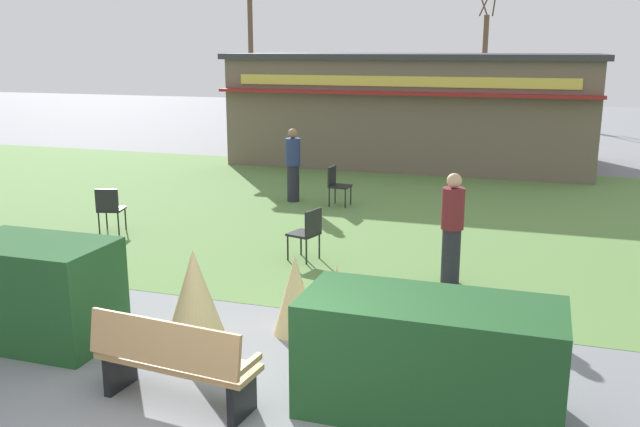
% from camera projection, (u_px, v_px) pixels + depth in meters
% --- Properties ---
extents(lawn_patch, '(36.00, 12.00, 0.01)m').
position_uv_depth(lawn_patch, '(411.00, 214.00, 14.74)').
color(lawn_patch, '#5B8442').
rests_on(lawn_patch, ground_plane).
extents(park_bench, '(1.74, 0.69, 0.95)m').
position_uv_depth(park_bench, '(173.00, 361.00, 6.74)').
color(park_bench, tan).
rests_on(park_bench, ground_plane).
extents(hedge_left, '(1.82, 1.10, 1.24)m').
position_uv_depth(hedge_left, '(37.00, 292.00, 8.23)').
color(hedge_left, '#1E4C23').
rests_on(hedge_left, ground_plane).
extents(hedge_right, '(2.48, 1.10, 1.15)m').
position_uv_depth(hedge_right, '(429.00, 357.00, 6.60)').
color(hedge_right, '#1E4C23').
rests_on(hedge_right, ground_plane).
extents(ornamental_grass_behind_left, '(0.53, 0.53, 1.00)m').
position_uv_depth(ornamental_grass_behind_left, '(336.00, 305.00, 8.14)').
color(ornamental_grass_behind_left, '#D1BC7F').
rests_on(ornamental_grass_behind_left, ground_plane).
extents(ornamental_grass_behind_right, '(0.74, 0.74, 1.14)m').
position_uv_depth(ornamental_grass_behind_right, '(195.00, 295.00, 8.27)').
color(ornamental_grass_behind_right, '#D1BC7F').
rests_on(ornamental_grass_behind_right, ground_plane).
extents(ornamental_grass_behind_center, '(0.56, 0.56, 1.01)m').
position_uv_depth(ornamental_grass_behind_center, '(295.00, 294.00, 8.48)').
color(ornamental_grass_behind_center, '#D1BC7F').
rests_on(ornamental_grass_behind_center, ground_plane).
extents(food_kiosk, '(10.78, 5.32, 3.30)m').
position_uv_depth(food_kiosk, '(414.00, 108.00, 21.19)').
color(food_kiosk, '#6B5B4C').
rests_on(food_kiosk, ground_plane).
extents(cafe_chair_west, '(0.47, 0.47, 0.89)m').
position_uv_depth(cafe_chair_west, '(336.00, 183.00, 15.39)').
color(cafe_chair_west, black).
rests_on(cafe_chair_west, ground_plane).
extents(cafe_chair_east, '(0.54, 0.54, 0.89)m').
position_uv_depth(cafe_chair_east, '(308.00, 230.00, 11.38)').
color(cafe_chair_east, black).
rests_on(cafe_chair_east, ground_plane).
extents(cafe_chair_center, '(0.53, 0.53, 0.89)m').
position_uv_depth(cafe_chair_center, '(110.00, 207.00, 13.07)').
color(cafe_chair_center, black).
rests_on(cafe_chair_center, ground_plane).
extents(person_strolling, '(0.34, 0.34, 1.69)m').
position_uv_depth(person_strolling, '(293.00, 165.00, 15.73)').
color(person_strolling, '#23232D').
rests_on(person_strolling, ground_plane).
extents(person_standing, '(0.34, 0.34, 1.69)m').
position_uv_depth(person_standing, '(452.00, 228.00, 10.22)').
color(person_standing, '#23232D').
rests_on(person_standing, ground_plane).
extents(parked_car_west_slot, '(4.34, 2.34, 1.20)m').
position_uv_depth(parked_car_west_slot, '(347.00, 112.00, 30.98)').
color(parked_car_west_slot, black).
rests_on(parked_car_west_slot, ground_plane).
extents(tree_left_bg, '(0.91, 0.96, 7.36)m').
position_uv_depth(tree_left_bg, '(251.00, 51.00, 38.35)').
color(tree_left_bg, brown).
rests_on(tree_left_bg, ground_plane).
extents(tree_right_bg, '(0.91, 0.96, 6.19)m').
position_uv_depth(tree_right_bg, '(484.00, 62.00, 36.19)').
color(tree_right_bg, brown).
rests_on(tree_right_bg, ground_plane).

